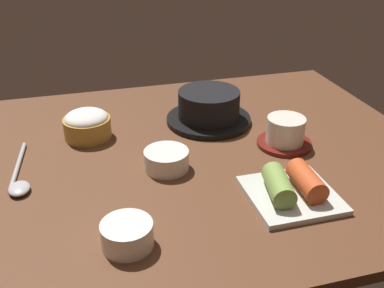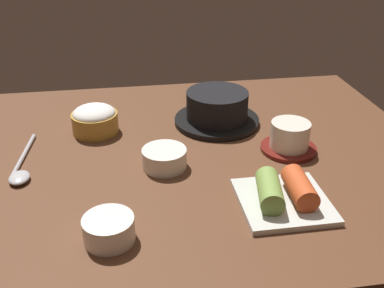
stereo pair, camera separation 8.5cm
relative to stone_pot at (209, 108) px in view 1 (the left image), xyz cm
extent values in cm
cube|color=#56331E|center=(-9.85, -12.45, -4.47)|extent=(100.00, 76.00, 2.00)
cylinder|color=black|center=(0.00, 0.00, -2.87)|extent=(18.73, 18.73, 1.20)
cylinder|color=black|center=(0.00, 0.00, 0.81)|extent=(13.50, 13.50, 6.16)
cylinder|color=#D15619|center=(0.00, 0.00, 3.59)|extent=(11.88, 11.88, 0.60)
cylinder|color=#B78C38|center=(-26.44, -0.23, -1.34)|extent=(9.72, 9.72, 4.28)
ellipsoid|color=white|center=(-26.44, -0.23, 0.80)|extent=(8.94, 8.94, 3.40)
cylinder|color=maroon|center=(11.49, -14.48, -3.07)|extent=(10.98, 10.98, 0.80)
cylinder|color=silver|center=(11.49, -14.48, -0.06)|extent=(7.62, 7.62, 5.22)
cylinder|color=#C6D18C|center=(11.49, -14.48, 2.25)|extent=(6.47, 6.47, 0.40)
cylinder|color=white|center=(-13.41, -16.97, -1.66)|extent=(8.25, 8.25, 3.64)
cylinder|color=#B73323|center=(-13.41, -16.97, -0.14)|extent=(6.77, 6.77, 0.50)
cube|color=silver|center=(4.49, -31.66, -2.97)|extent=(14.32, 14.32, 1.00)
cylinder|color=#7A9E47|center=(1.98, -31.66, -0.55)|extent=(5.40, 9.16, 3.85)
cylinder|color=#C64C23|center=(6.99, -31.66, -0.55)|extent=(4.27, 8.77, 3.85)
cylinder|color=white|center=(-23.41, -36.19, -1.58)|extent=(7.52, 7.52, 3.79)
cylinder|color=#B73323|center=(-23.41, -36.19, 0.02)|extent=(6.17, 6.17, 0.50)
cylinder|color=#B7B7BC|center=(-39.92, -9.40, -3.07)|extent=(2.34, 17.04, 0.80)
ellipsoid|color=#B7B7BC|center=(-39.15, -17.88, -2.75)|extent=(3.60, 4.68, 1.26)
camera|label=1|loc=(-27.90, -86.86, 39.94)|focal=42.16mm
camera|label=2|loc=(-19.57, -88.66, 39.94)|focal=42.16mm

